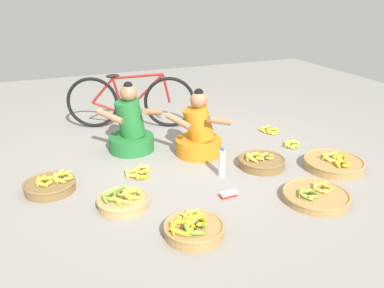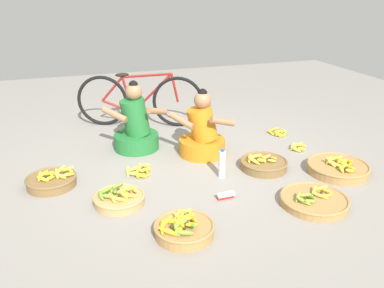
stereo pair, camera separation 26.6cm
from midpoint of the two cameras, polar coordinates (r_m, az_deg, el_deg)
name	(u,v)px [view 2 (the right image)]	position (r m, az deg, el deg)	size (l,w,h in m)	color
ground_plane	(186,168)	(4.24, 0.95, -3.45)	(10.00, 10.00, 0.00)	gray
vendor_woman_front	(202,134)	(4.49, 3.15, 1.38)	(0.68, 0.52, 0.76)	orange
vendor_woman_behind	(136,128)	(4.66, -6.38, 2.31)	(0.75, 0.52, 0.81)	#237233
bicycle_leaning	(140,100)	(5.42, -6.05, 6.20)	(1.60, 0.66, 0.73)	black
banana_basket_back_center	(119,198)	(3.60, -8.22, -7.68)	(0.46, 0.46, 0.15)	tan
banana_basket_near_vendor	(314,200)	(3.76, 18.92, -7.61)	(0.60, 0.60, 0.13)	#A87F47
banana_basket_front_center	(264,164)	(4.29, 11.89, -2.80)	(0.49, 0.49, 0.17)	brown
banana_basket_back_left	(52,180)	(4.05, -17.56, -4.98)	(0.48, 0.48, 0.17)	brown
banana_basket_front_left	(338,168)	(4.43, 21.66, -3.17)	(0.62, 0.62, 0.16)	#A87F47
banana_basket_back_right	(184,228)	(3.16, 1.28, -11.95)	(0.48, 0.48, 0.17)	#A87F47
loose_bananas_near_bicycle	(298,147)	(4.88, 16.35, -0.44)	(0.21, 0.21, 0.09)	yellow
loose_bananas_mid_right	(141,171)	(4.14, -5.49, -3.80)	(0.29, 0.30, 0.09)	yellow
loose_bananas_front_right	(279,133)	(5.30, 13.65, 1.57)	(0.22, 0.28, 0.09)	yellow
water_bottle	(222,164)	(4.01, 6.19, -2.88)	(0.07, 0.07, 0.31)	silver
packet_carton_stack	(226,195)	(3.68, 6.87, -7.31)	(0.16, 0.07, 0.06)	red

